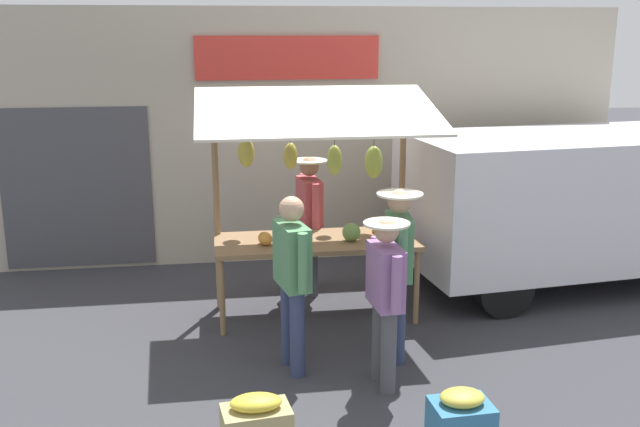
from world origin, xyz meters
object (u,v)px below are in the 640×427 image
produce_crate_side (256,424)px  shopper_with_shopping_bag (398,260)px  shopper_with_ponytail (385,291)px  produce_crate_near (461,418)px  shopper_in_striped_shirt (292,271)px  vendor_with_sunhat (309,213)px  parked_van (573,196)px  market_stall (317,180)px

produce_crate_side → shopper_with_shopping_bag: bearing=-135.8°
shopper_with_ponytail → produce_crate_near: (-0.38, 0.98, -0.70)m
shopper_with_shopping_bag → shopper_in_striped_shirt: bearing=104.5°
vendor_with_sunhat → shopper_with_shopping_bag: (-0.59, 1.92, 0.01)m
shopper_in_striped_shirt → produce_crate_side: shopper_in_striped_shirt is taller
vendor_with_sunhat → produce_crate_side: bearing=-20.5°
shopper_in_striped_shirt → parked_van: size_ratio=0.37×
market_stall → produce_crate_near: size_ratio=5.26×
vendor_with_sunhat → shopper_in_striped_shirt: bearing=-18.1°
market_stall → parked_van: size_ratio=0.55×
shopper_with_ponytail → parked_van: (-2.94, -2.35, 0.22)m
shopper_in_striped_shirt → parked_van: parked_van is taller
shopper_with_ponytail → vendor_with_sunhat: bearing=3.1°
vendor_with_sunhat → parked_van: parked_van is taller
shopper_with_shopping_bag → produce_crate_side: 2.17m
produce_crate_near → parked_van: bearing=-127.5°
shopper_with_shopping_bag → produce_crate_side: shopper_with_shopping_bag is taller
shopper_with_ponytail → produce_crate_near: bearing=-163.4°
market_stall → shopper_with_ponytail: (-0.34, 1.76, -0.63)m
vendor_with_sunhat → shopper_with_ponytail: bearing=1.5°
shopper_with_shopping_bag → parked_van: 3.23m
market_stall → vendor_with_sunhat: bearing=-91.0°
market_stall → vendor_with_sunhat: (-0.01, -0.72, -0.55)m
shopper_with_shopping_bag → parked_van: (-2.68, -1.79, 0.13)m
produce_crate_near → market_stall: bearing=-75.3°
produce_crate_near → shopper_with_shopping_bag: bearing=-85.6°
produce_crate_near → produce_crate_side: 1.57m
shopper_in_striped_shirt → produce_crate_side: (0.42, 1.29, -0.76)m
vendor_with_sunhat → shopper_with_ponytail: 2.51m
market_stall → produce_crate_side: market_stall is taller
shopper_in_striped_shirt → parked_van: (-3.71, -1.91, 0.15)m
vendor_with_sunhat → parked_van: size_ratio=0.36×
vendor_with_sunhat → produce_crate_near: (-0.71, 3.47, -0.79)m
parked_van → shopper_with_shopping_bag: bearing=27.5°
parked_van → market_stall: bearing=4.0°
parked_van → produce_crate_side: parked_van is taller
shopper_with_shopping_bag → produce_crate_near: (-0.12, 1.55, -0.79)m
shopper_with_shopping_bag → parked_van: size_ratio=0.37×
vendor_with_sunhat → shopper_in_striped_shirt: size_ratio=1.00×
market_stall → shopper_with_shopping_bag: 1.44m
shopper_in_striped_shirt → vendor_with_sunhat: bearing=-23.5°
parked_van → produce_crate_side: size_ratio=8.27×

